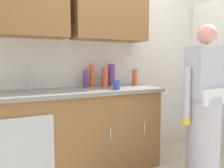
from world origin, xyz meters
name	(u,v)px	position (x,y,z in m)	size (l,w,h in m)	color
kitchen_wall_with_uppers	(98,43)	(-0.14, 0.99, 1.48)	(4.80, 0.44, 2.70)	silver
closet_door_panel	(223,76)	(1.45, 0.40, 1.05)	(1.10, 0.04, 2.10)	silver
counter_cabinet	(75,134)	(-0.55, 0.70, 0.45)	(1.90, 0.62, 0.90)	brown
countertop	(74,92)	(-0.55, 0.70, 0.92)	(1.96, 0.66, 0.04)	gray
sink	(36,93)	(-0.95, 0.71, 0.93)	(0.50, 0.36, 0.35)	#B7BABF
person_at_sink	(204,115)	(0.61, -0.04, 0.69)	(0.55, 0.34, 1.62)	white
bottle_water_tall	(112,75)	(0.01, 0.91, 1.08)	(0.08, 0.08, 0.27)	#66388C
bottle_cleaner_spray	(92,76)	(-0.26, 0.91, 1.07)	(0.07, 0.07, 0.27)	#E05933
bottle_dish_liquid	(105,77)	(-0.10, 0.87, 1.06)	(0.08, 0.08, 0.24)	#E05933
bottle_soap	(135,77)	(0.32, 0.85, 1.04)	(0.06, 0.06, 0.20)	#E05933
bottle_water_short	(85,79)	(-0.36, 0.87, 1.04)	(0.06, 0.06, 0.21)	#66388C
cup_by_sink	(117,85)	(-0.13, 0.51, 0.99)	(0.08, 0.08, 0.11)	#33478C
knife_on_counter	(98,90)	(-0.34, 0.52, 0.94)	(0.24, 0.02, 0.01)	silver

